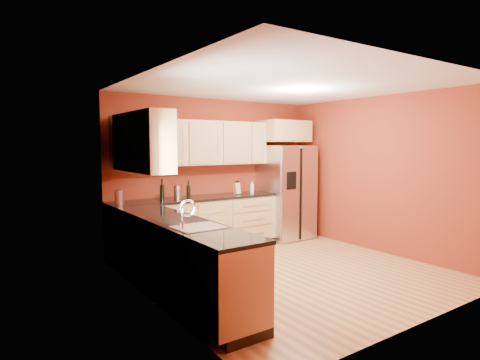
% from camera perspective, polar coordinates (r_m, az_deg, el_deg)
% --- Properties ---
extents(floor, '(4.00, 4.00, 0.00)m').
position_cam_1_polar(floor, '(5.85, 6.86, -12.83)').
color(floor, '#9B6A3C').
rests_on(floor, ground).
extents(ceiling, '(4.00, 4.00, 0.00)m').
position_cam_1_polar(ceiling, '(5.63, 7.14, 13.25)').
color(ceiling, silver).
rests_on(ceiling, wall_back).
extents(wall_back, '(4.00, 0.04, 2.60)m').
position_cam_1_polar(wall_back, '(7.21, -3.56, 1.11)').
color(wall_back, maroon).
rests_on(wall_back, floor).
extents(wall_front, '(4.00, 0.04, 2.60)m').
position_cam_1_polar(wall_front, '(4.31, 24.86, -1.97)').
color(wall_front, maroon).
rests_on(wall_front, floor).
extents(wall_left, '(0.04, 4.00, 2.60)m').
position_cam_1_polar(wall_left, '(4.53, -12.35, -1.30)').
color(wall_left, maroon).
rests_on(wall_left, floor).
extents(wall_right, '(0.04, 4.00, 2.60)m').
position_cam_1_polar(wall_right, '(7.07, 19.25, 0.76)').
color(wall_right, maroon).
rests_on(wall_right, floor).
extents(base_cabinets_back, '(2.90, 0.60, 0.88)m').
position_cam_1_polar(base_cabinets_back, '(6.80, -6.22, -6.47)').
color(base_cabinets_back, tan).
rests_on(base_cabinets_back, floor).
extents(base_cabinets_left, '(0.60, 2.80, 0.88)m').
position_cam_1_polar(base_cabinets_left, '(4.82, -8.78, -11.31)').
color(base_cabinets_left, tan).
rests_on(base_cabinets_left, floor).
extents(countertop_back, '(2.90, 0.62, 0.04)m').
position_cam_1_polar(countertop_back, '(6.71, -6.22, -2.63)').
color(countertop_back, black).
rests_on(countertop_back, base_cabinets_back).
extents(countertop_left, '(0.62, 2.80, 0.04)m').
position_cam_1_polar(countertop_left, '(4.72, -8.74, -5.92)').
color(countertop_left, black).
rests_on(countertop_left, base_cabinets_left).
extents(upper_cabinets_back, '(2.30, 0.33, 0.75)m').
position_cam_1_polar(upper_cabinets_back, '(6.93, -4.66, 5.29)').
color(upper_cabinets_back, tan).
rests_on(upper_cabinets_back, wall_back).
extents(upper_cabinets_left, '(0.33, 1.35, 0.75)m').
position_cam_1_polar(upper_cabinets_left, '(5.24, -13.77, 5.26)').
color(upper_cabinets_left, tan).
rests_on(upper_cabinets_left, wall_left).
extents(corner_upper_cabinet, '(0.67, 0.67, 0.75)m').
position_cam_1_polar(corner_upper_cabinet, '(6.19, -15.43, 5.16)').
color(corner_upper_cabinet, tan).
rests_on(corner_upper_cabinet, wall_back).
extents(over_fridge_cabinet, '(0.92, 0.60, 0.40)m').
position_cam_1_polar(over_fridge_cabinet, '(7.75, 6.24, 6.91)').
color(over_fridge_cabinet, tan).
rests_on(over_fridge_cabinet, wall_back).
extents(refrigerator, '(0.90, 0.75, 1.78)m').
position_cam_1_polar(refrigerator, '(7.74, 6.52, -1.70)').
color(refrigerator, '#B7B7BC').
rests_on(refrigerator, floor).
extents(window, '(0.03, 0.90, 1.00)m').
position_cam_1_polar(window, '(4.06, -9.50, 1.57)').
color(window, white).
rests_on(window, wall_left).
extents(sink_faucet, '(0.50, 0.42, 0.30)m').
position_cam_1_polar(sink_faucet, '(4.25, -5.84, -4.76)').
color(sink_faucet, silver).
rests_on(sink_faucet, countertop_left).
extents(canister_left, '(0.16, 0.16, 0.21)m').
position_cam_1_polar(canister_left, '(6.58, -8.85, -1.71)').
color(canister_left, '#B7B7BC').
rests_on(canister_left, countertop_back).
extents(canister_right, '(0.14, 0.14, 0.20)m').
position_cam_1_polar(canister_right, '(6.19, -16.85, -2.34)').
color(canister_right, '#B7B7BC').
rests_on(canister_right, countertop_back).
extents(wine_bottle_a, '(0.07, 0.07, 0.29)m').
position_cam_1_polar(wine_bottle_a, '(6.58, -7.35, -1.36)').
color(wine_bottle_a, black).
rests_on(wine_bottle_a, countertop_back).
extents(wine_bottle_b, '(0.10, 0.10, 0.33)m').
position_cam_1_polar(wine_bottle_b, '(6.42, -10.99, -1.36)').
color(wine_bottle_b, black).
rests_on(wine_bottle_b, countertop_back).
extents(knife_block, '(0.10, 0.09, 0.20)m').
position_cam_1_polar(knife_block, '(7.09, -0.45, -1.24)').
color(knife_block, tan).
rests_on(knife_block, countertop_back).
extents(soap_dispenser, '(0.09, 0.09, 0.20)m').
position_cam_1_polar(soap_dispenser, '(7.33, 1.73, -1.01)').
color(soap_dispenser, white).
rests_on(soap_dispenser, countertop_back).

